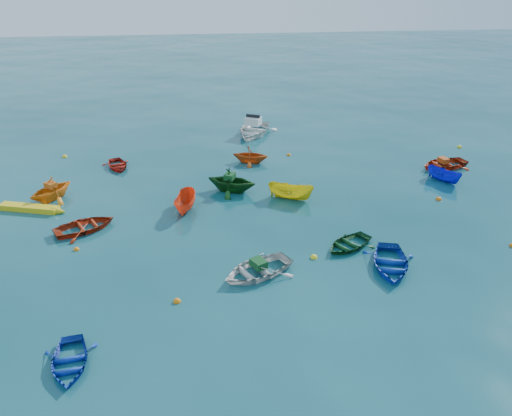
{
  "coord_description": "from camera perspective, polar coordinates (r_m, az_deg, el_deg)",
  "views": [
    {
      "loc": [
        -2.86,
        -19.72,
        12.9
      ],
      "look_at": [
        0.0,
        5.0,
        0.4
      ],
      "focal_mm": 35.0,
      "sensor_mm": 36.0,
      "label": 1
    }
  ],
  "objects": [
    {
      "name": "buoy_ye_e",
      "position": [
        41.2,
        22.22,
        6.42
      ],
      "size": [
        0.36,
        0.36,
        0.36
      ],
      "primitive_type": "sphere",
      "color": "gold",
      "rests_on": "ground"
    },
    {
      "name": "dinghy_red_nw",
      "position": [
        27.96,
        -18.9,
        -2.38
      ],
      "size": [
        3.85,
        3.46,
        0.66
      ],
      "primitive_type": "imported",
      "rotation": [
        0.0,
        0.0,
        2.04
      ],
      "color": "#9D270D",
      "rests_on": "ground"
    },
    {
      "name": "buoy_or_d",
      "position": [
        31.67,
        20.14,
        0.9
      ],
      "size": [
        0.34,
        0.34,
        0.34
      ],
      "primitive_type": "sphere",
      "color": "orange",
      "rests_on": "ground"
    },
    {
      "name": "sampan_blue_far",
      "position": [
        34.5,
        20.59,
        2.94
      ],
      "size": [
        2.05,
        2.55,
        0.94
      ],
      "primitive_type": "imported",
      "rotation": [
        0.0,
        0.0,
        0.55
      ],
      "color": "#0F15BF",
      "rests_on": "ground"
    },
    {
      "name": "buoy_ye_c",
      "position": [
        31.43,
        4.49,
        2.35
      ],
      "size": [
        0.32,
        0.32,
        0.32
      ],
      "primitive_type": "sphere",
      "color": "yellow",
      "rests_on": "ground"
    },
    {
      "name": "dinghy_white_near",
      "position": [
        22.94,
        0.09,
        -7.55
      ],
      "size": [
        4.19,
        3.8,
        0.71
      ],
      "primitive_type": "imported",
      "rotation": [
        0.0,
        0.0,
        -1.07
      ],
      "color": "beige",
      "rests_on": "ground"
    },
    {
      "name": "tarp_green_b",
      "position": [
        30.53,
        -3.01,
        3.64
      ],
      "size": [
        0.8,
        0.88,
        0.35
      ],
      "primitive_type": "cube",
      "rotation": [
        0.0,
        0.0,
        1.15
      ],
      "color": "#124B1D",
      "rests_on": "dinghy_green_n"
    },
    {
      "name": "motorboat_white",
      "position": [
        41.24,
        -0.33,
        8.45
      ],
      "size": [
        4.92,
        5.52,
        1.55
      ],
      "primitive_type": "imported",
      "rotation": [
        0.0,
        0.0,
        -0.45
      ],
      "color": "white",
      "rests_on": "ground"
    },
    {
      "name": "dinghy_orange_w",
      "position": [
        32.21,
        -22.22,
        0.96
      ],
      "size": [
        3.65,
        3.72,
        1.48
      ],
      "primitive_type": "imported",
      "rotation": [
        0.0,
        0.0,
        -0.67
      ],
      "color": "orange",
      "rests_on": "ground"
    },
    {
      "name": "dinghy_orange_far",
      "position": [
        35.29,
        -0.64,
        5.23
      ],
      "size": [
        3.01,
        2.79,
        1.31
      ],
      "primitive_type": "imported",
      "rotation": [
        0.0,
        0.0,
        1.27
      ],
      "color": "#C04C12",
      "rests_on": "ground"
    },
    {
      "name": "sampan_orange_n",
      "position": [
        28.83,
        -8.0,
        -0.19
      ],
      "size": [
        1.53,
        2.92,
        1.07
      ],
      "primitive_type": "imported",
      "rotation": [
        0.0,
        0.0,
        -0.18
      ],
      "color": "#F04116",
      "rests_on": "ground"
    },
    {
      "name": "tarp_orange_b",
      "position": [
        36.59,
        20.64,
        5.14
      ],
      "size": [
        0.67,
        0.79,
        0.33
      ],
      "primitive_type": "cube",
      "rotation": [
        0.0,
        0.0,
        -1.33
      ],
      "color": "#BA4613",
      "rests_on": "dinghy_red_ne"
    },
    {
      "name": "ground",
      "position": [
        23.74,
        1.39,
        -6.26
      ],
      "size": [
        160.0,
        160.0,
        0.0
      ],
      "primitive_type": "plane",
      "color": "#093C44",
      "rests_on": "ground"
    },
    {
      "name": "dinghy_red_far",
      "position": [
        35.71,
        -15.51,
        4.49
      ],
      "size": [
        2.57,
        3.03,
        0.53
      ],
      "primitive_type": "imported",
      "rotation": [
        0.0,
        0.0,
        0.33
      ],
      "color": "#A0180D",
      "rests_on": "ground"
    },
    {
      "name": "buoy_or_e",
      "position": [
        36.7,
        3.77,
        6.04
      ],
      "size": [
        0.3,
        0.3,
        0.3
      ],
      "primitive_type": "sphere",
      "color": "orange",
      "rests_on": "ground"
    },
    {
      "name": "tarp_orange_a",
      "position": [
        31.88,
        -22.43,
        2.45
      ],
      "size": [
        0.82,
        0.79,
        0.32
      ],
      "primitive_type": "cube",
      "rotation": [
        0.0,
        0.0,
        -0.67
      ],
      "color": "#CD5915",
      "rests_on": "dinghy_orange_w"
    },
    {
      "name": "buoy_or_c",
      "position": [
        26.25,
        -19.83,
        -4.52
      ],
      "size": [
        0.29,
        0.29,
        0.29
      ],
      "primitive_type": "sphere",
      "color": "orange",
      "rests_on": "ground"
    },
    {
      "name": "dinghy_green_e",
      "position": [
        25.37,
        10.46,
        -4.4
      ],
      "size": [
        3.35,
        3.13,
        0.57
      ],
      "primitive_type": "imported",
      "rotation": [
        0.0,
        0.0,
        -0.99
      ],
      "color": "#10461F",
      "rests_on": "ground"
    },
    {
      "name": "tarp_green_a",
      "position": [
        22.7,
        0.3,
        -6.35
      ],
      "size": [
        0.83,
        0.9,
        0.35
      ],
      "primitive_type": "cube",
      "rotation": [
        0.0,
        0.0,
        -1.07
      ],
      "color": "#124B20",
      "rests_on": "dinghy_white_near"
    },
    {
      "name": "kayak_yellow",
      "position": [
        31.26,
        -24.42,
        -0.26
      ],
      "size": [
        4.18,
        1.8,
        0.43
      ],
      "primitive_type": null,
      "rotation": [
        0.0,
        0.0,
        1.28
      ],
      "color": "yellow",
      "rests_on": "ground"
    },
    {
      "name": "buoy_ye_d",
      "position": [
        38.84,
        -21.01,
        5.46
      ],
      "size": [
        0.36,
        0.36,
        0.36
      ],
      "primitive_type": "sphere",
      "color": "yellow",
      "rests_on": "ground"
    },
    {
      "name": "dinghy_green_n",
      "position": [
        30.89,
        -2.8,
        1.96
      ],
      "size": [
        3.84,
        3.63,
        1.6
      ],
      "primitive_type": "imported",
      "rotation": [
        0.0,
        0.0,
        1.15
      ],
      "color": "#0F4313",
      "rests_on": "ground"
    },
    {
      "name": "dinghy_red_ne",
      "position": [
        36.83,
        20.63,
        4.41
      ],
      "size": [
        3.9,
        3.19,
        0.71
      ],
      "primitive_type": "imported",
      "rotation": [
        0.0,
        0.0,
        -1.33
      ],
      "color": "#A82A0E",
      "rests_on": "ground"
    },
    {
      "name": "buoy_or_a",
      "position": [
        21.52,
        -9.01,
        -10.55
      ],
      "size": [
        0.33,
        0.33,
        0.33
      ],
      "primitive_type": "sphere",
      "color": "orange",
      "rests_on": "ground"
    },
    {
      "name": "dinghy_blue_sw",
      "position": [
        19.64,
        -20.5,
        -16.5
      ],
      "size": [
        2.25,
        2.9,
        0.55
      ],
      "primitive_type": "imported",
      "rotation": [
        0.0,
        0.0,
        0.14
      ],
      "color": "#0D32A6",
      "rests_on": "ground"
    },
    {
      "name": "buoy_ye_a",
      "position": [
        24.25,
        6.62,
        -5.67
      ],
      "size": [
        0.35,
        0.35,
        0.35
      ],
      "primitive_type": "sphere",
      "color": "yellow",
      "rests_on": "ground"
    },
    {
      "name": "buoy_or_b",
      "position": [
        28.11,
        27.24,
        -3.9
      ],
      "size": [
        0.31,
        0.31,
        0.31
      ],
      "primitive_type": "sphere",
      "color": "#D0640B",
      "rests_on": "ground"
    },
    {
      "name": "sampan_yellow_mid",
      "position": [
        29.93,
        3.95,
        1.07
      ],
      "size": [
        2.99,
        2.16,
        1.08
      ],
      "primitive_type": "imported",
      "rotation": [
        0.0,
        0.0,
        1.13
      ],
      "color": "gold",
      "rests_on": "ground"
    },
    {
      "name": "dinghy_blue_se",
      "position": [
        24.21,
        15.03,
        -6.57
      ],
      "size": [
        3.24,
        3.92,
        0.7
      ],
      "primitive_type": "imported",
      "rotation": [
        0.0,
        0.0,
        -0.27
      ],
      "color": "#0D37A4",
      "rests_on": "ground"
    }
  ]
}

